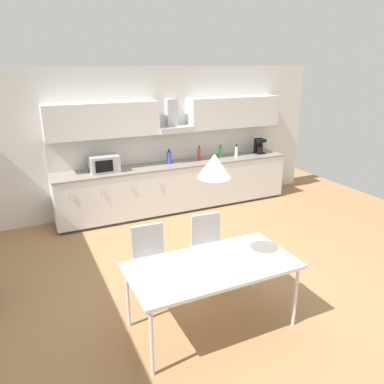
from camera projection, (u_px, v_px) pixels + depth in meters
The scene contains 15 objects.
ground_plane at pixel (204, 281), 4.78m from camera, with size 9.37×8.31×0.02m, color #9E754C.
wall_back at pixel (134, 142), 6.76m from camera, with size 7.49×0.10×2.58m, color silver.
kitchen_counter at pixel (177, 186), 7.01m from camera, with size 4.45×0.64×0.89m.
backsplash_tile at pixel (170, 146), 7.04m from camera, with size 4.43×0.02×0.52m, color silver.
upper_wall_cabinets at pixel (173, 116), 6.71m from camera, with size 4.43×0.40×0.57m.
microwave at pixel (104, 164), 6.28m from camera, with size 0.48×0.35×0.28m.
coffee_maker at pixel (259, 146), 7.58m from camera, with size 0.18×0.19×0.30m.
bottle_white at pixel (236, 151), 7.38m from camera, with size 0.07×0.07×0.23m.
bottle_green at pixel (220, 152), 7.27m from camera, with size 0.06×0.06×0.24m.
bottle_red at pixel (199, 154), 7.07m from camera, with size 0.06×0.06×0.28m.
bottle_blue at pixel (169, 157), 6.81m from camera, with size 0.08×0.08×0.27m.
dining_table at pixel (212, 268), 3.74m from camera, with size 1.69×0.85×0.73m.
chair_far_left at pixel (150, 255), 4.33m from camera, with size 0.42×0.42×0.87m.
chair_far_right at pixel (209, 242), 4.64m from camera, with size 0.42×0.42×0.87m.
pendant_lamp at pixel (214, 166), 3.40m from camera, with size 0.32×0.32×0.22m, color silver.
Camera 1 is at (-1.92, -3.68, 2.63)m, focal length 35.00 mm.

